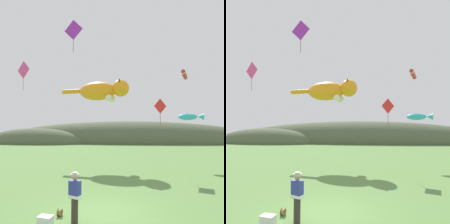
# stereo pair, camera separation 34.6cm
# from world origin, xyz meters

# --- Properties ---
(ground_plane) EXTENTS (120.00, 120.00, 0.00)m
(ground_plane) POSITION_xyz_m (0.00, 0.00, 0.00)
(ground_plane) COLOR #5B8442
(distant_hill_ridge) EXTENTS (52.92, 12.13, 8.12)m
(distant_hill_ridge) POSITION_xyz_m (-2.53, 32.91, 0.00)
(distant_hill_ridge) COLOR #4C563D
(distant_hill_ridge) RESTS_ON ground
(festival_attendant) EXTENTS (0.49, 0.41, 1.77)m
(festival_attendant) POSITION_xyz_m (-0.81, -0.99, 0.95)
(festival_attendant) COLOR #332D28
(festival_attendant) RESTS_ON ground
(kite_spool) EXTENTS (0.16, 0.27, 0.27)m
(kite_spool) POSITION_xyz_m (-1.54, -0.44, 0.13)
(kite_spool) COLOR olive
(kite_spool) RESTS_ON ground
(picnic_cooler) EXTENTS (0.54, 0.41, 0.36)m
(picnic_cooler) POSITION_xyz_m (-1.74, -1.32, 0.18)
(picnic_cooler) COLOR white
(picnic_cooler) RESTS_ON ground
(kite_giant_cat) EXTENTS (6.70, 2.61, 2.06)m
(kite_giant_cat) POSITION_xyz_m (-1.67, 11.60, 6.62)
(kite_giant_cat) COLOR orange
(kite_fish_windsock) EXTENTS (2.20, 1.09, 0.65)m
(kite_fish_windsock) POSITION_xyz_m (6.17, 10.89, 4.13)
(kite_fish_windsock) COLOR #33B2CC
(kite_tube_streamer) EXTENTS (1.19, 2.75, 0.44)m
(kite_tube_streamer) POSITION_xyz_m (5.78, 11.18, 7.91)
(kite_tube_streamer) COLOR red
(kite_diamond_red) EXTENTS (1.00, 0.63, 2.07)m
(kite_diamond_red) POSITION_xyz_m (3.28, 8.25, 4.85)
(kite_diamond_red) COLOR red
(kite_diamond_violet) EXTENTS (1.45, 0.37, 2.39)m
(kite_diamond_violet) POSITION_xyz_m (-3.05, 6.40, 10.29)
(kite_diamond_violet) COLOR purple
(kite_diamond_pink) EXTENTS (1.24, 0.61, 2.26)m
(kite_diamond_pink) POSITION_xyz_m (-6.99, 6.81, 7.56)
(kite_diamond_pink) COLOR #E53F8C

